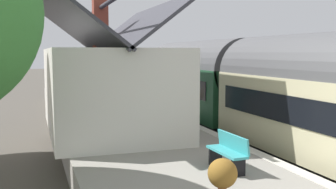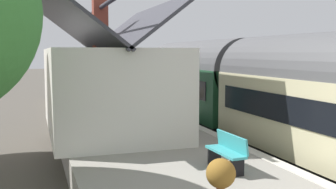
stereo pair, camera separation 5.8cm
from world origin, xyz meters
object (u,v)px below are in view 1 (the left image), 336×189
at_px(planter_under_sign, 128,96).
at_px(train, 241,90).
at_px(bench_platform_end, 229,151).
at_px(station_building, 107,86).
at_px(station_sign_board, 118,79).
at_px(planter_corner_building, 118,99).
at_px(planter_bench_right, 78,98).
at_px(lamp_post_platform, 117,54).
at_px(bench_near_building, 98,87).
at_px(planter_bench_left, 99,92).
at_px(planter_edge_near, 222,178).

bearing_deg(planter_under_sign, train, -159.29).
bearing_deg(bench_platform_end, train, -31.51).
height_order(station_building, station_sign_board, station_building).
bearing_deg(bench_platform_end, planter_corner_building, 0.75).
height_order(train, station_building, station_building).
height_order(planter_bench_right, lamp_post_platform, lamp_post_platform).
bearing_deg(bench_near_building, lamp_post_platform, -142.13).
relative_size(bench_near_building, station_sign_board, 0.90).
xyz_separation_m(bench_near_building, station_sign_board, (-2.85, -0.83, 0.71)).
relative_size(train, lamp_post_platform, 4.40).
distance_m(planter_bench_right, lamp_post_platform, 5.79).
bearing_deg(train, station_sign_board, 15.86).
relative_size(planter_bench_right, planter_bench_left, 0.93).
distance_m(station_building, planter_bench_left, 10.37).
distance_m(planter_corner_building, lamp_post_platform, 6.02).
height_order(planter_bench_left, station_sign_board, station_sign_board).
xyz_separation_m(station_building, planter_bench_right, (7.31, 0.28, -1.25)).
height_order(bench_platform_end, station_sign_board, station_sign_board).
bearing_deg(station_building, planter_under_sign, -18.70).
relative_size(planter_bench_right, station_sign_board, 0.47).
relative_size(train, planter_bench_left, 22.22).
relative_size(station_building, planter_corner_building, 10.44).
height_order(planter_corner_building, planter_edge_near, planter_edge_near).
bearing_deg(planter_corner_building, station_sign_board, -11.82).
bearing_deg(station_building, planter_bench_right, 2.18).
xyz_separation_m(station_building, planter_under_sign, (7.49, -2.54, -1.26)).
relative_size(planter_bench_left, station_sign_board, 0.51).
bearing_deg(planter_bench_right, station_building, -177.82).
bearing_deg(planter_edge_near, bench_near_building, -2.33).
bearing_deg(station_building, bench_near_building, -7.37).
bearing_deg(bench_near_building, planter_corner_building, -179.88).
distance_m(planter_bench_left, station_sign_board, 1.46).
distance_m(bench_near_building, planter_bench_left, 2.81).
bearing_deg(lamp_post_platform, train, -167.05).
distance_m(bench_platform_end, planter_under_sign, 13.67).
bearing_deg(planter_bench_right, planter_bench_left, -28.66).
xyz_separation_m(planter_bench_right, planter_edge_near, (-15.19, -1.11, 0.04)).
bearing_deg(bench_platform_end, bench_near_building, 0.53).
bearing_deg(planter_edge_near, planter_corner_building, -3.51).
bearing_deg(planter_bench_left, bench_near_building, -7.64).
bearing_deg(planter_corner_building, planter_bench_left, 5.54).
xyz_separation_m(bench_near_building, planter_edge_near, (-20.88, 0.85, -0.06)).
distance_m(planter_corner_building, planter_bench_left, 4.01).
xyz_separation_m(train, station_building, (0.26, 5.47, 0.29)).
relative_size(planter_corner_building, planter_edge_near, 0.96).
distance_m(train, bench_near_building, 13.81).
xyz_separation_m(bench_platform_end, planter_under_sign, (13.65, -0.68, -0.10)).
xyz_separation_m(train, lamp_post_platform, (11.90, 2.74, 1.44)).
bearing_deg(bench_platform_end, planter_edge_near, 149.31).
distance_m(planter_bench_right, station_sign_board, 4.06).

